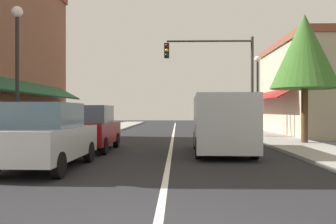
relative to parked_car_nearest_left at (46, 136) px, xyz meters
The scene contains 12 objects.
ground_plane 12.89m from the parked_car_nearest_left, 75.46° to the left, with size 80.00×80.00×0.00m, color black.
sidewalk_left 12.68m from the parked_car_nearest_left, 100.35° to the left, with size 2.60×56.00×0.12m, color gray.
sidewalk_right 15.22m from the parked_car_nearest_left, 54.96° to the left, with size 2.60×56.00×0.12m, color gray.
lane_center_stripe 12.89m from the parked_car_nearest_left, 75.46° to the left, with size 0.14×52.00×0.01m, color silver.
storefront_right_block 19.37m from the parked_car_nearest_left, 48.63° to the left, with size 6.71×10.20×6.06m.
parked_car_nearest_left is the anchor object (origin of this frame).
parked_car_second_left 4.60m from the parked_car_nearest_left, 88.84° to the left, with size 1.79×4.10×1.77m.
van_in_lane 6.37m from the parked_car_nearest_left, 36.40° to the left, with size 2.11×5.23×2.12m.
traffic_signal_mast_arm 14.45m from the parked_car_nearest_left, 63.81° to the left, with size 5.42×0.50×6.05m.
street_lamp_left_near 3.56m from the parked_car_nearest_left, 129.67° to the left, with size 0.36×0.36×4.93m.
street_lamp_right_mid 14.02m from the parked_car_nearest_left, 54.46° to the left, with size 0.36×0.36×4.67m.
tree_right_near 12.22m from the parked_car_nearest_left, 37.77° to the left, with size 3.10×3.10×5.99m.
Camera 1 is at (0.26, -4.17, 1.55)m, focal length 39.42 mm.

